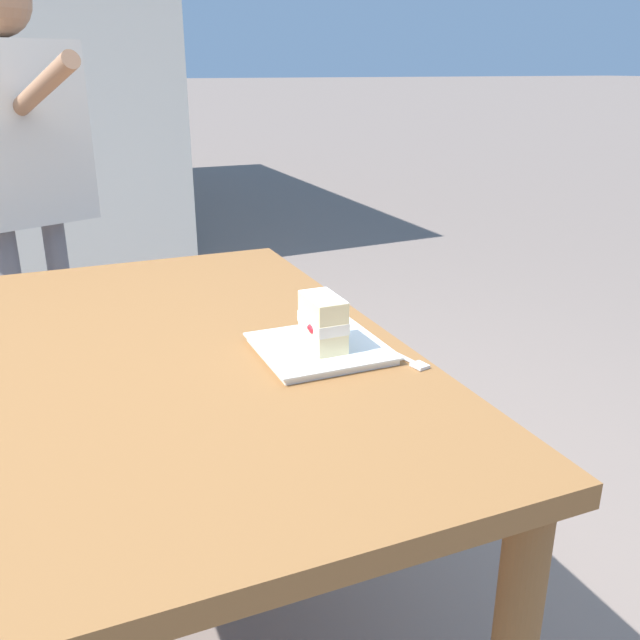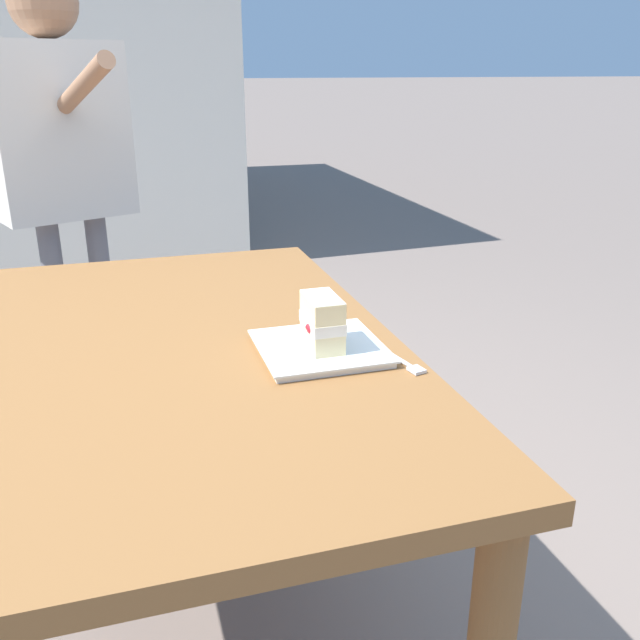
# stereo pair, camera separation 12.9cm
# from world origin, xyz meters

# --- Properties ---
(ground_plane) EXTENTS (160.00, 160.00, 0.00)m
(ground_plane) POSITION_xyz_m (0.00, 0.00, 0.00)
(ground_plane) COLOR #79695E
(patio_table) EXTENTS (1.36, 0.87, 0.72)m
(patio_table) POSITION_xyz_m (0.00, 0.00, 0.62)
(patio_table) COLOR brown
(patio_table) RESTS_ON ground
(dessert_plate) EXTENTS (0.24, 0.24, 0.02)m
(dessert_plate) POSITION_xyz_m (-0.13, -0.26, 0.73)
(dessert_plate) COLOR white
(dessert_plate) RESTS_ON patio_table
(cake_slice) EXTENTS (0.11, 0.07, 0.10)m
(cake_slice) POSITION_xyz_m (-0.14, -0.26, 0.78)
(cake_slice) COLOR beige
(cake_slice) RESTS_ON dessert_plate
(dessert_fork) EXTENTS (0.17, 0.05, 0.01)m
(dessert_fork) POSITION_xyz_m (-0.21, -0.39, 0.72)
(dessert_fork) COLOR silver
(dessert_fork) RESTS_ON patio_table
(diner_person) EXTENTS (0.58, 0.45, 1.52)m
(diner_person) POSITION_xyz_m (1.10, 0.23, 1.01)
(diner_person) COLOR slate
(diner_person) RESTS_ON ground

